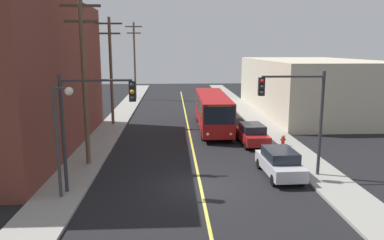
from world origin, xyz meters
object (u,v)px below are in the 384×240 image
(street_lamp_left, at_px, (61,126))
(fire_hydrant, at_px, (283,140))
(parked_car_silver, at_px, (280,162))
(parked_car_red, at_px, (252,134))
(traffic_signal_right_corner, at_px, (295,104))
(city_bus, at_px, (212,110))
(utility_pole_far, at_px, (135,57))
(traffic_signal_left_corner, at_px, (93,112))
(utility_pole_near, at_px, (84,74))
(utility_pole_mid, at_px, (111,66))

(street_lamp_left, distance_m, fire_hydrant, 16.77)
(parked_car_silver, height_order, parked_car_red, same)
(traffic_signal_right_corner, distance_m, street_lamp_left, 12.52)
(fire_hydrant, bearing_deg, parked_car_red, 155.94)
(city_bus, xyz_separation_m, utility_pole_far, (-9.09, 21.25, 4.29))
(city_bus, height_order, fire_hydrant, city_bus)
(city_bus, xyz_separation_m, street_lamp_left, (-9.03, -15.96, 1.92))
(parked_car_silver, xyz_separation_m, traffic_signal_left_corner, (-10.15, -2.10, 3.46))
(traffic_signal_left_corner, bearing_deg, fire_hydrant, 34.70)
(utility_pole_near, height_order, traffic_signal_right_corner, utility_pole_near)
(traffic_signal_left_corner, bearing_deg, parked_car_silver, 11.70)
(parked_car_red, bearing_deg, parked_car_silver, -89.58)
(parked_car_silver, xyz_separation_m, utility_pole_near, (-11.61, 2.64, 4.97))
(parked_car_red, xyz_separation_m, street_lamp_left, (-11.51, -10.14, 2.90))
(utility_pole_far, relative_size, fire_hydrant, 12.94)
(parked_car_silver, distance_m, utility_pole_far, 36.71)
(parked_car_silver, relative_size, traffic_signal_right_corner, 0.74)
(utility_pole_near, xyz_separation_m, utility_pole_mid, (-0.40, 12.71, -0.11))
(utility_pole_mid, xyz_separation_m, utility_pole_far, (0.38, 19.07, 0.40))
(utility_pole_near, bearing_deg, traffic_signal_left_corner, -72.89)
(parked_car_red, bearing_deg, utility_pole_near, -157.80)
(parked_car_silver, relative_size, utility_pole_far, 0.41)
(utility_pole_near, distance_m, utility_pole_mid, 12.72)
(traffic_signal_left_corner, xyz_separation_m, fire_hydrant, (12.26, 8.49, -3.72))
(traffic_signal_right_corner, bearing_deg, utility_pole_far, 109.56)
(utility_pole_near, bearing_deg, utility_pole_mid, 91.81)
(utility_pole_mid, bearing_deg, parked_car_red, -33.78)
(parked_car_silver, height_order, traffic_signal_left_corner, traffic_signal_left_corner)
(utility_pole_mid, relative_size, street_lamp_left, 1.84)
(parked_car_red, height_order, traffic_signal_left_corner, traffic_signal_left_corner)
(utility_pole_near, distance_m, fire_hydrant, 15.15)
(parked_car_silver, xyz_separation_m, utility_pole_far, (-11.63, 34.42, 5.26))
(city_bus, distance_m, parked_car_red, 6.40)
(traffic_signal_right_corner, xyz_separation_m, fire_hydrant, (1.44, 6.59, -3.72))
(traffic_signal_left_corner, relative_size, street_lamp_left, 1.09)
(utility_pole_mid, bearing_deg, traffic_signal_right_corner, -50.81)
(utility_pole_mid, bearing_deg, street_lamp_left, -88.60)
(city_bus, distance_m, traffic_signal_left_corner, 17.24)
(parked_car_silver, height_order, utility_pole_near, utility_pole_near)
(parked_car_silver, relative_size, utility_pole_near, 0.43)
(parked_car_red, bearing_deg, traffic_signal_left_corner, -136.86)
(parked_car_red, distance_m, utility_pole_near, 13.43)
(parked_car_silver, relative_size, utility_pole_mid, 0.44)
(utility_pole_far, xyz_separation_m, fire_hydrant, (13.74, -28.03, -5.52))
(utility_pole_far, distance_m, street_lamp_left, 37.29)
(parked_car_silver, distance_m, utility_pole_near, 12.90)
(fire_hydrant, bearing_deg, utility_pole_near, -164.72)
(parked_car_silver, height_order, utility_pole_mid, utility_pole_mid)
(parked_car_red, distance_m, traffic_signal_right_corner, 8.35)
(utility_pole_mid, bearing_deg, parked_car_silver, -51.96)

